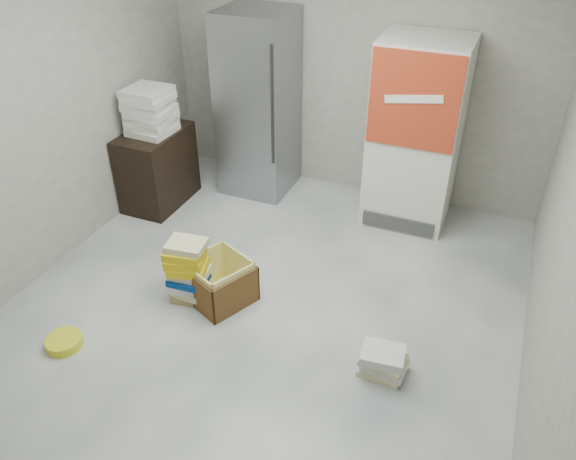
{
  "coord_description": "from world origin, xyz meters",
  "views": [
    {
      "loc": [
        1.53,
        -2.89,
        3.09
      ],
      "look_at": [
        0.03,
        0.7,
        0.5
      ],
      "focal_mm": 35.0,
      "sensor_mm": 36.0,
      "label": 1
    }
  ],
  "objects_px": {
    "cardboard_box": "(220,284)",
    "wood_shelf": "(158,168)",
    "coke_cooler": "(416,134)",
    "phonebook_stack_main": "(188,272)",
    "steel_fridge": "(258,105)"
  },
  "relations": [
    {
      "from": "wood_shelf",
      "to": "phonebook_stack_main",
      "type": "relative_size",
      "value": 1.41
    },
    {
      "from": "steel_fridge",
      "to": "phonebook_stack_main",
      "type": "relative_size",
      "value": 3.35
    },
    {
      "from": "coke_cooler",
      "to": "cardboard_box",
      "type": "relative_size",
      "value": 2.88
    },
    {
      "from": "cardboard_box",
      "to": "wood_shelf",
      "type": "bearing_deg",
      "value": 163.6
    },
    {
      "from": "phonebook_stack_main",
      "to": "cardboard_box",
      "type": "bearing_deg",
      "value": 15.84
    },
    {
      "from": "coke_cooler",
      "to": "phonebook_stack_main",
      "type": "xyz_separation_m",
      "value": [
        -1.36,
        -2.0,
        -0.62
      ]
    },
    {
      "from": "steel_fridge",
      "to": "cardboard_box",
      "type": "height_order",
      "value": "steel_fridge"
    },
    {
      "from": "coke_cooler",
      "to": "wood_shelf",
      "type": "xyz_separation_m",
      "value": [
        -2.48,
        -0.72,
        -0.5
      ]
    },
    {
      "from": "steel_fridge",
      "to": "wood_shelf",
      "type": "relative_size",
      "value": 2.37
    },
    {
      "from": "phonebook_stack_main",
      "to": "wood_shelf",
      "type": "bearing_deg",
      "value": 123.62
    },
    {
      "from": "coke_cooler",
      "to": "cardboard_box",
      "type": "distance_m",
      "value": 2.34
    },
    {
      "from": "coke_cooler",
      "to": "wood_shelf",
      "type": "height_order",
      "value": "coke_cooler"
    },
    {
      "from": "phonebook_stack_main",
      "to": "cardboard_box",
      "type": "height_order",
      "value": "phonebook_stack_main"
    },
    {
      "from": "steel_fridge",
      "to": "coke_cooler",
      "type": "height_order",
      "value": "steel_fridge"
    },
    {
      "from": "cardboard_box",
      "to": "phonebook_stack_main",
      "type": "bearing_deg",
      "value": -131.69
    }
  ]
}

